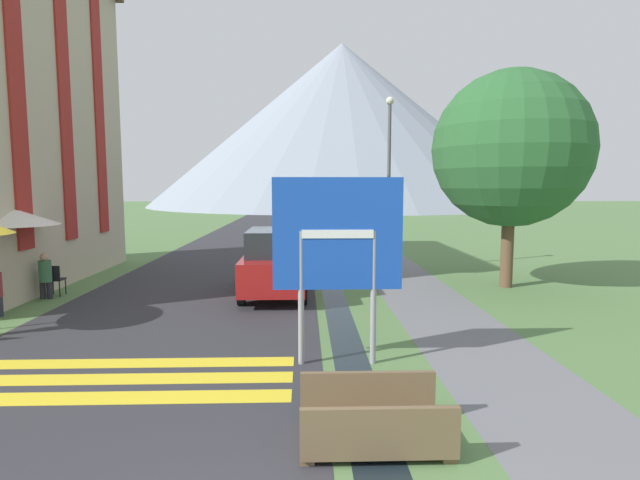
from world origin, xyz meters
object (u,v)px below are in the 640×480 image
Objects in this scene: tree_by_path at (511,149)px; parked_car_far at (294,224)px; cafe_chair_far_right at (54,278)px; streetlamp at (389,171)px; footbridge at (373,423)px; cafe_chair_far_left at (26,279)px; parked_car_near at (275,262)px; person_seated_near at (45,273)px; road_sign at (338,246)px; cafe_umbrella_middle_white at (11,217)px.

parked_car_far is at bearing 116.75° from tree_by_path.
streetlamp is at bearing -6.50° from cafe_chair_far_right.
parked_car_far is at bearing 109.31° from streetlamp.
streetlamp is at bearing 79.74° from footbridge.
cafe_chair_far_left is at bearing -115.66° from parked_car_far.
parked_car_near reaches higher than footbridge.
cafe_chair_far_right is 0.69× the size of person_seated_near.
parked_car_near is at bearing 2.89° from person_seated_near.
footbridge is 2.00× the size of cafe_chair_far_right.
parked_car_far is at bearing 93.36° from road_sign.
cafe_umbrella_middle_white is (-0.50, -0.96, 1.72)m from cafe_chair_far_right.
cafe_chair_far_left is at bearing 173.05° from cafe_chair_far_right.
tree_by_path is (13.40, 1.13, 3.53)m from cafe_chair_far_left.
cafe_umbrella_middle_white reaches higher than person_seated_near.
cafe_umbrella_middle_white is (0.12, -0.72, 1.72)m from cafe_chair_far_left.
cafe_chair_far_right is 13.28m from tree_by_path.
tree_by_path is at bearing 5.36° from person_seated_near.
cafe_chair_far_left reaches higher than footbridge.
cafe_umbrella_middle_white is at bearing -154.82° from streetlamp.
parked_car_far is 15.74m from cafe_chair_far_left.
cafe_chair_far_right is 0.37m from person_seated_near.
road_sign is 9.61m from cafe_chair_far_left.
road_sign is 8.59m from tree_by_path.
parked_car_near is (-1.60, 8.02, 0.68)m from footbridge.
road_sign is 2.52× the size of person_seated_near.
person_seated_near is (-6.26, -14.26, -0.23)m from parked_car_far.
tree_by_path reaches higher than parked_car_near.
parked_car_near is at bearing 101.28° from footbridge.
streetlamp is (3.75, 3.86, 2.61)m from parked_car_near.
road_sign is 0.78× the size of parked_car_near.
person_seated_near is (-0.07, -0.32, 0.17)m from cafe_chair_far_right.
streetlamp is (10.23, 4.81, 1.28)m from cafe_umbrella_middle_white.
parked_car_far is 0.60× the size of tree_by_path.
tree_by_path is at bearing 7.92° from cafe_umbrella_middle_white.
cafe_chair_far_left is 11.53m from streetlamp.
cafe_chair_far_left is at bearing -158.42° from streetlamp.
cafe_umbrella_middle_white is at bearing -123.95° from person_seated_near.
road_sign is 9.24m from cafe_chair_far_right.
tree_by_path reaches higher than streetlamp.
tree_by_path reaches higher than person_seated_near.
parked_car_near is 5.99m from cafe_chair_far_right.
parked_car_far is at bearing 93.61° from footbridge.
road_sign is at bearing -34.67° from person_seated_near.
parked_car_near is 4.68× the size of cafe_chair_far_left.
road_sign reaches higher than footbridge.
cafe_chair_far_right is (-5.98, 0.01, -0.39)m from parked_car_near.
cafe_chair_far_left is (-6.81, -14.19, -0.40)m from parked_car_far.
streetlamp reaches higher than cafe_umbrella_middle_white.
road_sign is 5.69m from parked_car_near.
road_sign is at bearing -53.28° from cafe_chair_far_left.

